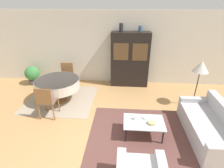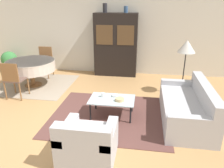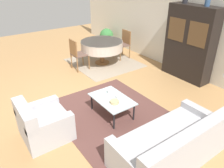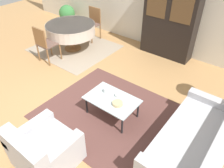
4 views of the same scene
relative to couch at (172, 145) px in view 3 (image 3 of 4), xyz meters
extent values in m
plane|color=tan|center=(-2.60, -0.59, -0.29)|extent=(14.00, 14.00, 0.00)
cube|color=beige|center=(-2.60, 3.04, 1.06)|extent=(10.00, 0.06, 2.70)
cube|color=brown|center=(-1.62, -0.05, -0.29)|extent=(2.53, 2.18, 0.01)
cube|color=gray|center=(-4.15, 1.45, -0.29)|extent=(2.16, 1.99, 0.01)
cube|color=#B2B2B7|center=(-0.05, 0.00, -0.07)|extent=(0.92, 1.94, 0.45)
cube|color=#B2B2B7|center=(0.31, 0.00, 0.33)|extent=(0.20, 1.94, 0.34)
cube|color=#B2B2B7|center=(-0.05, -0.89, 0.22)|extent=(0.92, 0.16, 0.12)
cube|color=#B2B2B7|center=(-0.05, 0.89, 0.22)|extent=(0.92, 0.16, 0.12)
cube|color=#B2B2B7|center=(-1.74, -1.45, -0.07)|extent=(0.84, 0.82, 0.44)
cube|color=#B2B2B7|center=(-1.74, -1.76, 0.32)|extent=(0.84, 0.20, 0.33)
cube|color=#B2B2B7|center=(-2.08, -1.45, 0.21)|extent=(0.16, 0.82, 0.12)
cube|color=#B2B2B7|center=(-1.40, -1.45, 0.21)|extent=(0.16, 0.82, 0.12)
cylinder|color=black|center=(-2.00, -0.31, -0.09)|extent=(0.04, 0.04, 0.38)
cylinder|color=black|center=(-1.16, -0.31, -0.09)|extent=(0.04, 0.04, 0.38)
cylinder|color=black|center=(-2.00, 0.20, -0.09)|extent=(0.04, 0.04, 0.38)
cylinder|color=black|center=(-1.16, 0.20, -0.09)|extent=(0.04, 0.04, 0.38)
cube|color=silver|center=(-1.58, -0.05, 0.11)|extent=(0.96, 0.63, 0.02)
cube|color=black|center=(-1.89, 2.77, 0.71)|extent=(1.38, 0.44, 2.01)
cube|color=brown|center=(-2.22, 2.55, 1.06)|extent=(0.52, 0.01, 0.60)
cube|color=brown|center=(-1.56, 2.55, 1.06)|extent=(0.52, 0.01, 0.60)
cylinder|color=brown|center=(-4.16, 1.38, -0.27)|extent=(0.48, 0.48, 0.03)
cylinder|color=brown|center=(-4.16, 1.38, -0.06)|extent=(0.14, 0.14, 0.45)
cylinder|color=beige|center=(-4.16, 1.38, 0.32)|extent=(1.35, 1.35, 0.30)
cylinder|color=beige|center=(-4.16, 1.38, 0.45)|extent=(1.36, 1.36, 0.03)
cylinder|color=brown|center=(-4.37, 0.77, -0.05)|extent=(0.04, 0.04, 0.46)
cylinder|color=brown|center=(-3.96, 0.77, -0.05)|extent=(0.04, 0.04, 0.46)
cylinder|color=brown|center=(-4.37, 0.37, -0.05)|extent=(0.04, 0.04, 0.46)
cylinder|color=brown|center=(-3.96, 0.37, -0.05)|extent=(0.04, 0.04, 0.46)
cube|color=brown|center=(-4.16, 0.57, 0.19)|extent=(0.44, 0.44, 0.04)
cube|color=brown|center=(-4.16, 0.37, 0.44)|extent=(0.44, 0.04, 0.45)
cylinder|color=brown|center=(-3.96, 2.00, -0.05)|extent=(0.04, 0.04, 0.46)
cylinder|color=brown|center=(-4.37, 2.00, -0.05)|extent=(0.04, 0.04, 0.46)
cylinder|color=brown|center=(-3.96, 2.40, -0.05)|extent=(0.04, 0.04, 0.46)
cylinder|color=brown|center=(-4.37, 2.40, -0.05)|extent=(0.04, 0.04, 0.46)
cube|color=brown|center=(-4.16, 2.20, 0.19)|extent=(0.44, 0.44, 0.04)
cube|color=brown|center=(-4.16, 2.40, 0.44)|extent=(0.44, 0.04, 0.45)
cylinder|color=black|center=(0.09, 1.41, -0.28)|extent=(0.28, 0.28, 0.02)
cylinder|color=white|center=(-1.79, 0.02, 0.16)|extent=(0.07, 0.07, 0.10)
cylinder|color=tan|center=(-1.41, -0.12, 0.14)|extent=(0.19, 0.19, 0.06)
cylinder|color=white|center=(-1.53, 0.08, 0.14)|extent=(0.13, 0.13, 0.05)
cylinder|color=#33517A|center=(-1.59, 2.77, 1.82)|extent=(0.13, 0.13, 0.20)
cylinder|color=#4C4C51|center=(-5.62, 2.56, -0.19)|extent=(0.35, 0.35, 0.20)
sphere|color=#387A3D|center=(-5.62, 2.56, 0.15)|extent=(0.55, 0.55, 0.55)
camera|label=1|loc=(-2.09, -3.42, 2.73)|focal=28.00mm
camera|label=2|loc=(-0.94, -4.23, 2.10)|focal=35.00mm
camera|label=3|loc=(1.59, -2.32, 2.51)|focal=35.00mm
camera|label=4|loc=(0.29, -2.45, 2.74)|focal=35.00mm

